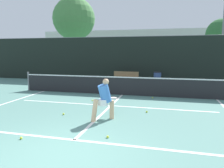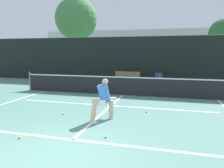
{
  "view_description": "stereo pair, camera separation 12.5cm",
  "coord_description": "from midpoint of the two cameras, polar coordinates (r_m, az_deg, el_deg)",
  "views": [
    {
      "loc": [
        2.22,
        -3.88,
        2.21
      ],
      "look_at": [
        0.12,
        4.36,
        0.95
      ],
      "focal_mm": 35.0,
      "sensor_mm": 36.0,
      "label": 1
    },
    {
      "loc": [
        2.34,
        -3.84,
        2.21
      ],
      "look_at": [
        0.12,
        4.36,
        0.95
      ],
      "focal_mm": 35.0,
      "sensor_mm": 36.0,
      "label": 2
    }
  ],
  "objects": [
    {
      "name": "building_far",
      "position": [
        34.87,
        11.56,
        9.19
      ],
      "size": [
        36.0,
        2.4,
        5.54
      ],
      "primitive_type": "cube",
      "color": "beige",
      "rests_on": "ground"
    },
    {
      "name": "tennis_ball_scattered_2",
      "position": [
        9.94,
        -4.69,
        -4.25
      ],
      "size": [
        0.07,
        0.07,
        0.07
      ],
      "primitive_type": "sphere",
      "color": "#D1E033",
      "rests_on": "ground"
    },
    {
      "name": "trash_bin",
      "position": [
        14.85,
        12.36,
        1.42
      ],
      "size": [
        0.52,
        0.52,
        0.89
      ],
      "color": "#384C7F",
      "rests_on": "ground"
    },
    {
      "name": "court_baseline_near",
      "position": [
        5.78,
        -9.66,
        -14.15
      ],
      "size": [
        11.0,
        0.1,
        0.01
      ],
      "primitive_type": "cube",
      "color": "white",
      "rests_on": "ground"
    },
    {
      "name": "tennis_ball_scattered_1",
      "position": [
        6.2,
        -22.39,
        -12.79
      ],
      "size": [
        0.07,
        0.07,
        0.07
      ],
      "primitive_type": "sphere",
      "color": "#D1E033",
      "rests_on": "ground"
    },
    {
      "name": "court_center_mark",
      "position": [
        8.45,
        -1.06,
        -6.71
      ],
      "size": [
        0.1,
        6.0,
        0.01
      ],
      "primitive_type": "cube",
      "color": "white",
      "rests_on": "ground"
    },
    {
      "name": "parked_car",
      "position": [
        18.2,
        18.98,
        2.77
      ],
      "size": [
        1.79,
        4.57,
        1.32
      ],
      "color": "maroon",
      "rests_on": "ground"
    },
    {
      "name": "net",
      "position": [
        11.19,
        3.22,
        -0.31
      ],
      "size": [
        11.09,
        0.09,
        1.07
      ],
      "color": "slate",
      "rests_on": "ground"
    },
    {
      "name": "court_service_line",
      "position": [
        9.06,
        0.11,
        -5.66
      ],
      "size": [
        8.25,
        0.1,
        0.01
      ],
      "primitive_type": "cube",
      "color": "white",
      "rests_on": "ground"
    },
    {
      "name": "player_practicing",
      "position": [
        7.07,
        -1.71,
        -3.72
      ],
      "size": [
        0.82,
        1.11,
        1.36
      ],
      "rotation": [
        0.0,
        0.0,
        0.74
      ],
      "color": "#DBAD84",
      "rests_on": "ground"
    },
    {
      "name": "tennis_ball_scattered_3",
      "position": [
        10.61,
        11.06,
        -3.56
      ],
      "size": [
        0.07,
        0.07,
        0.07
      ],
      "primitive_type": "sphere",
      "color": "#D1E033",
      "rests_on": "ground"
    },
    {
      "name": "tree_mid",
      "position": [
        25.19,
        -9.19,
        16.44
      ],
      "size": [
        4.58,
        4.58,
        8.06
      ],
      "color": "brown",
      "rests_on": "ground"
    },
    {
      "name": "ground_plane",
      "position": [
        5.0,
        -14.54,
        -18.09
      ],
      "size": [
        100.0,
        100.0,
        0.0
      ],
      "primitive_type": "plane",
      "color": "slate"
    },
    {
      "name": "tennis_ball_scattered_5",
      "position": [
        8.15,
        9.46,
        -7.17
      ],
      "size": [
        0.07,
        0.07,
        0.07
      ],
      "primitive_type": "sphere",
      "color": "#D1E033",
      "rests_on": "ground"
    },
    {
      "name": "tennis_ball_scattered_6",
      "position": [
        5.8,
        -0.98,
        -13.61
      ],
      "size": [
        0.07,
        0.07,
        0.07
      ],
      "primitive_type": "sphere",
      "color": "#D1E033",
      "rests_on": "ground"
    },
    {
      "name": "tennis_ball_scattered_0",
      "position": [
        7.98,
        -12.18,
        -7.6
      ],
      "size": [
        0.07,
        0.07,
        0.07
      ],
      "primitive_type": "sphere",
      "color": "#D1E033",
      "rests_on": "ground"
    },
    {
      "name": "fence_back",
      "position": [
        15.82,
        6.9,
        6.32
      ],
      "size": [
        24.0,
        0.06,
        3.3
      ],
      "color": "black",
      "rests_on": "ground"
    },
    {
      "name": "courtside_bench",
      "position": [
        15.0,
        4.18,
        1.77
      ],
      "size": [
        1.79,
        0.54,
        0.86
      ],
      "rotation": [
        0.0,
        0.0,
        -0.09
      ],
      "color": "olive",
      "rests_on": "ground"
    },
    {
      "name": "court_sideline_left",
      "position": [
        10.59,
        -25.27,
        -4.41
      ],
      "size": [
        0.1,
        7.0,
        0.01
      ],
      "primitive_type": "cube",
      "color": "white",
      "rests_on": "ground"
    }
  ]
}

